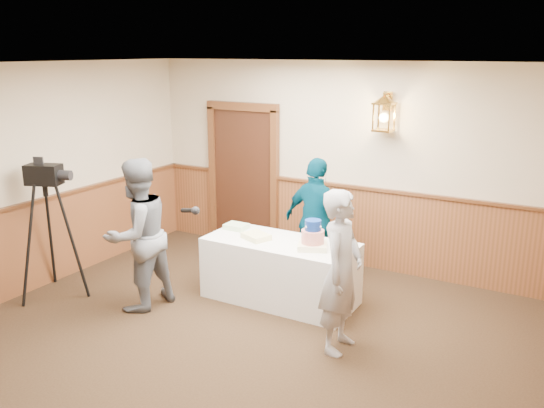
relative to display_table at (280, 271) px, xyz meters
The scene contains 10 objects.
ground 1.94m from the display_table, 86.64° to the right, with size 7.00×7.00×0.00m, color black.
room_shell 1.85m from the display_table, 87.73° to the right, with size 6.02×7.02×2.81m.
display_table is the anchor object (origin of this frame).
tiered_cake 0.67m from the display_table, ahead, with size 0.42×0.42×0.34m.
sheet_cake_yellow 0.50m from the display_table, 165.38° to the right, with size 0.32×0.24×0.06m, color #EEDE8E.
sheet_cake_green 0.83m from the display_table, 168.62° to the left, with size 0.27×0.22×0.06m, color #C1EDA7.
interviewer 1.73m from the display_table, 144.06° to the right, with size 1.53×0.95×1.77m.
baker 1.38m from the display_table, 33.84° to the right, with size 0.60×0.40×1.66m, color #9C9CA1.
assistant_p 0.85m from the display_table, 78.95° to the left, with size 0.96×0.40×1.64m, color #01394F.
tv_camera_rig 2.80m from the display_table, 153.49° to the right, with size 0.64×0.60×1.64m.
Camera 1 is at (2.99, -3.75, 2.94)m, focal length 38.00 mm.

